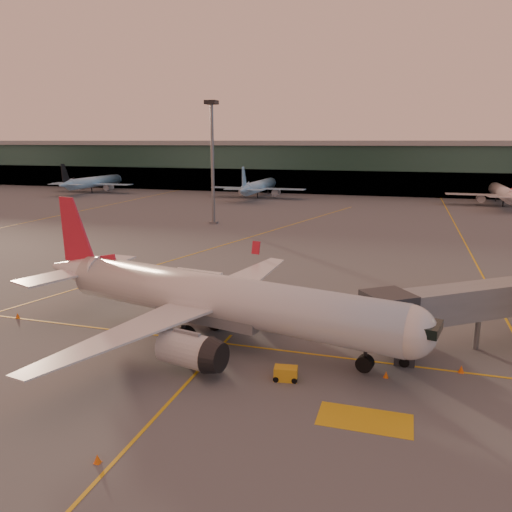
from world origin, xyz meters
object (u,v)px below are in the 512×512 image
(gpu_cart, at_px, (286,374))
(pushback_tug, at_px, (375,325))
(catering_truck, at_px, (195,289))
(main_airplane, at_px, (210,299))

(gpu_cart, height_order, pushback_tug, pushback_tug)
(catering_truck, distance_m, pushback_tug, 18.49)
(main_airplane, height_order, gpu_cart, main_airplane)
(main_airplane, xyz_separation_m, pushback_tug, (14.04, 5.92, -3.06))
(catering_truck, relative_size, gpu_cart, 3.01)
(gpu_cart, xyz_separation_m, pushback_tug, (5.75, 11.55, 0.31))
(main_airplane, distance_m, gpu_cart, 10.57)
(main_airplane, height_order, pushback_tug, main_airplane)
(catering_truck, bearing_deg, main_airplane, -48.79)
(main_airplane, distance_m, catering_truck, 8.10)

